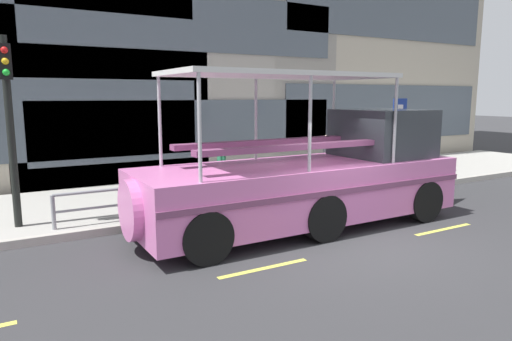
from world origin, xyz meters
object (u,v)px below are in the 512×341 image
at_px(pedestrian_near_bow, 326,154).
at_px(duck_tour_boat, 321,177).
at_px(pedestrian_mid_left, 221,162).
at_px(parking_sign, 399,126).
at_px(traffic_light_pole, 9,114).

bearing_deg(pedestrian_near_bow, duck_tour_boat, -130.22).
relative_size(pedestrian_near_bow, pedestrian_mid_left, 1.05).
xyz_separation_m(duck_tour_boat, pedestrian_mid_left, (-0.88, 3.57, -0.04)).
bearing_deg(pedestrian_near_bow, pedestrian_mid_left, 175.60).
xyz_separation_m(parking_sign, duck_tour_boat, (-4.99, -2.31, -0.92)).
bearing_deg(parking_sign, pedestrian_near_bow, 156.07).
xyz_separation_m(traffic_light_pole, duck_tour_boat, (6.30, -2.57, -1.52)).
distance_m(traffic_light_pole, duck_tour_boat, 6.97).
bearing_deg(parking_sign, pedestrian_mid_left, 167.87).
relative_size(parking_sign, duck_tour_boat, 0.29).
bearing_deg(pedestrian_mid_left, pedestrian_near_bow, -4.40).
distance_m(traffic_light_pole, parking_sign, 11.31).
bearing_deg(traffic_light_pole, parking_sign, -1.35).
distance_m(duck_tour_boat, pedestrian_near_bow, 4.31).
relative_size(duck_tour_boat, pedestrian_near_bow, 6.03).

